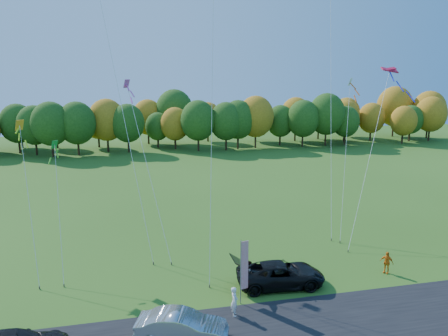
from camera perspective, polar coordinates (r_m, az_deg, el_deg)
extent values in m
plane|color=#2F5917|center=(28.72, 2.79, -16.35)|extent=(160.00, 160.00, 0.00)
cube|color=black|center=(25.43, 5.38, -20.50)|extent=(90.00, 6.00, 0.01)
imported|color=black|center=(29.78, 7.42, -13.61)|extent=(5.96, 3.10, 1.61)
imported|color=#B8B9BD|center=(24.33, -5.51, -19.96)|extent=(5.10, 3.08, 1.59)
imported|color=white|center=(26.32, 1.36, -17.01)|extent=(0.52, 0.70, 1.75)
imported|color=gray|center=(29.60, 3.29, -13.55)|extent=(0.79, 0.94, 1.73)
imported|color=orange|center=(33.26, 20.47, -11.47)|extent=(0.89, 0.97, 1.59)
cylinder|color=#999999|center=(26.94, 2.19, -13.48)|extent=(0.06, 0.06, 4.09)
cube|color=red|center=(26.88, 2.69, -12.58)|extent=(0.50, 0.15, 3.07)
cube|color=navy|center=(26.45, 2.70, -10.32)|extent=(0.50, 0.14, 0.80)
cylinder|color=#4C3F33|center=(33.16, -9.21, -12.20)|extent=(0.08, 0.08, 0.20)
cylinder|color=#4C3F33|center=(38.14, 13.84, -9.07)|extent=(0.08, 0.08, 0.20)
cylinder|color=#4C3F33|center=(29.63, -1.91, -15.17)|extent=(0.08, 0.08, 0.20)
cylinder|color=#4C3F33|center=(36.18, 15.90, -10.39)|extent=(0.08, 0.08, 0.20)
cube|color=red|center=(44.30, 20.82, 11.87)|extent=(3.31, 1.15, 1.26)
cylinder|color=#4C3F33|center=(31.77, -22.96, -14.21)|extent=(0.08, 0.08, 0.20)
cube|color=orange|center=(35.34, -25.15, 5.10)|extent=(1.29, 1.29, 1.54)
cylinder|color=#4C3F33|center=(31.51, -20.17, -14.20)|extent=(0.08, 0.08, 0.20)
cube|color=#15832C|center=(34.64, -21.27, 2.89)|extent=(1.03, 1.03, 1.22)
cylinder|color=#4C3F33|center=(37.80, 14.91, -9.33)|extent=(0.08, 0.08, 0.20)
cube|color=white|center=(41.49, 16.15, 10.77)|extent=(1.17, 1.17, 1.39)
cylinder|color=#4C3F33|center=(32.96, -6.88, -12.29)|extent=(0.08, 0.08, 0.20)
cube|color=#D747AA|center=(35.91, -12.61, 10.70)|extent=(1.14, 1.14, 1.35)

